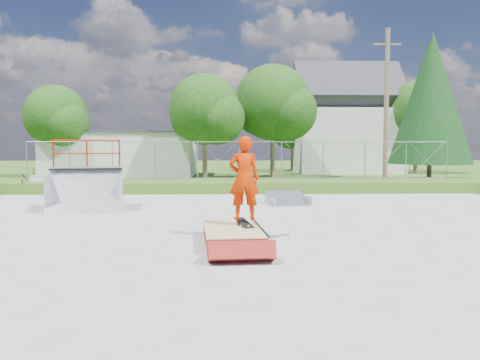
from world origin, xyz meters
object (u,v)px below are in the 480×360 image
object	(u,v)px
grind_box	(233,236)
flat_bank_ramp	(288,199)
quarter_pipe	(85,176)
skater	(244,182)

from	to	relation	value
grind_box	flat_bank_ramp	xyz separation A→B (m)	(2.03, 6.59, 0.02)
grind_box	flat_bank_ramp	distance (m)	6.90
quarter_pipe	skater	distance (m)	6.90
quarter_pipe	flat_bank_ramp	size ratio (longest dim) A/B	1.61
quarter_pipe	flat_bank_ramp	world-z (taller)	quarter_pipe
grind_box	skater	world-z (taller)	skater
quarter_pipe	skater	bearing A→B (deg)	-58.46
quarter_pipe	skater	world-z (taller)	quarter_pipe
skater	quarter_pipe	bearing A→B (deg)	-47.50
grind_box	skater	xyz separation A→B (m)	(0.25, 0.20, 1.12)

